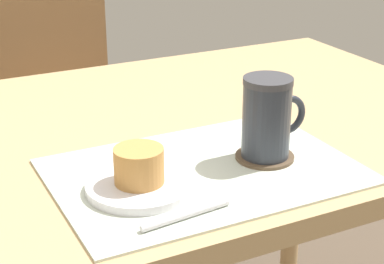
# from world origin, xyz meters

# --- Properties ---
(dining_table) EXTENTS (1.19, 0.77, 0.75)m
(dining_table) POSITION_xyz_m (0.00, 0.00, 0.66)
(dining_table) COLOR tan
(dining_table) RESTS_ON ground_plane
(wooden_chair) EXTENTS (0.44, 0.44, 0.89)m
(wooden_chair) POSITION_xyz_m (0.00, 0.73, 0.49)
(wooden_chair) COLOR #997047
(wooden_chair) RESTS_ON ground_plane
(placemat) EXTENTS (0.44, 0.31, 0.00)m
(placemat) POSITION_xyz_m (-0.03, -0.21, 0.75)
(placemat) COLOR silver
(placemat) RESTS_ON dining_table
(pastry_plate) EXTENTS (0.15, 0.15, 0.01)m
(pastry_plate) POSITION_xyz_m (-0.14, -0.22, 0.76)
(pastry_plate) COLOR white
(pastry_plate) RESTS_ON placemat
(pastry) EXTENTS (0.07, 0.07, 0.05)m
(pastry) POSITION_xyz_m (-0.14, -0.22, 0.79)
(pastry) COLOR tan
(pastry) RESTS_ON pastry_plate
(coffee_coaster) EXTENTS (0.09, 0.09, 0.00)m
(coffee_coaster) POSITION_xyz_m (0.08, -0.21, 0.75)
(coffee_coaster) COLOR brown
(coffee_coaster) RESTS_ON placemat
(coffee_mug) EXTENTS (0.11, 0.07, 0.12)m
(coffee_mug) POSITION_xyz_m (0.08, -0.21, 0.82)
(coffee_mug) COLOR #2D333D
(coffee_mug) RESTS_ON coffee_coaster
(teaspoon) EXTENTS (0.13, 0.02, 0.01)m
(teaspoon) POSITION_xyz_m (-0.11, -0.32, 0.76)
(teaspoon) COLOR silver
(teaspoon) RESTS_ON placemat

